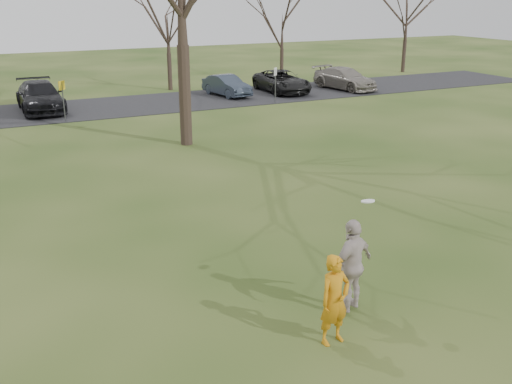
# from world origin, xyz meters

# --- Properties ---
(ground) EXTENTS (120.00, 120.00, 0.00)m
(ground) POSITION_xyz_m (0.00, 0.00, 0.00)
(ground) COLOR #1E380F
(ground) RESTS_ON ground
(parking_strip) EXTENTS (62.00, 6.50, 0.04)m
(parking_strip) POSITION_xyz_m (0.00, 25.00, 0.02)
(parking_strip) COLOR black
(parking_strip) RESTS_ON ground
(player_defender) EXTENTS (0.69, 0.50, 1.78)m
(player_defender) POSITION_xyz_m (-0.60, -0.58, 0.89)
(player_defender) COLOR #C1790F
(player_defender) RESTS_ON ground
(car_3) EXTENTS (2.22, 5.42, 1.57)m
(car_3) POSITION_xyz_m (-2.74, 25.47, 0.82)
(car_3) COLOR black
(car_3) RESTS_ON parking_strip
(car_5) EXTENTS (2.03, 4.06, 1.28)m
(car_5) POSITION_xyz_m (8.38, 25.46, 0.68)
(car_5) COLOR #2E3745
(car_5) RESTS_ON parking_strip
(car_6) EXTENTS (2.48, 5.08, 1.39)m
(car_6) POSITION_xyz_m (12.16, 25.19, 0.74)
(car_6) COLOR black
(car_6) RESTS_ON parking_strip
(car_7) EXTENTS (2.87, 5.15, 1.41)m
(car_7) POSITION_xyz_m (16.55, 24.44, 0.75)
(car_7) COLOR gray
(car_7) RESTS_ON parking_strip
(catching_play) EXTENTS (1.24, 0.83, 2.35)m
(catching_play) POSITION_xyz_m (0.32, 0.20, 1.07)
(catching_play) COLOR #BCADA9
(catching_play) RESTS_ON ground
(sign_yellow) EXTENTS (0.35, 0.35, 2.08)m
(sign_yellow) POSITION_xyz_m (-2.00, 22.00, 1.45)
(sign_yellow) COLOR #47474C
(sign_yellow) RESTS_ON ground
(sign_white) EXTENTS (0.35, 0.35, 2.08)m
(sign_white) POSITION_xyz_m (10.00, 22.00, 1.45)
(sign_white) COLOR #47474C
(sign_white) RESTS_ON ground
(small_tree_row) EXTENTS (55.00, 5.90, 8.50)m
(small_tree_row) POSITION_xyz_m (4.38, 30.06, 3.89)
(small_tree_row) COLOR #352821
(small_tree_row) RESTS_ON ground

